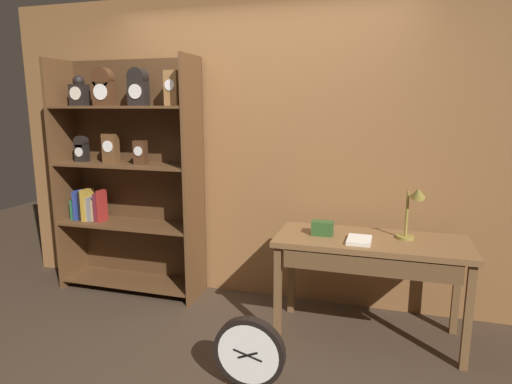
{
  "coord_description": "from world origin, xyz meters",
  "views": [
    {
      "loc": [
        1.01,
        -2.21,
        1.67
      ],
      "look_at": [
        0.11,
        0.85,
        1.04
      ],
      "focal_mm": 30.46,
      "sensor_mm": 36.0,
      "label": 1
    }
  ],
  "objects_px": {
    "toolbox_small": "(323,228)",
    "workbench": "(371,252)",
    "desk_lamp": "(413,208)",
    "round_clock_large": "(249,354)",
    "open_repair_manual": "(359,240)",
    "bookshelf": "(126,172)"
  },
  "relations": [
    {
      "from": "toolbox_small",
      "to": "round_clock_large",
      "type": "distance_m",
      "value": 1.05
    },
    {
      "from": "workbench",
      "to": "desk_lamp",
      "type": "height_order",
      "value": "desk_lamp"
    },
    {
      "from": "workbench",
      "to": "open_repair_manual",
      "type": "bearing_deg",
      "value": -135.52
    },
    {
      "from": "toolbox_small",
      "to": "round_clock_large",
      "type": "relative_size",
      "value": 0.32
    },
    {
      "from": "open_repair_manual",
      "to": "desk_lamp",
      "type": "bearing_deg",
      "value": 23.56
    },
    {
      "from": "bookshelf",
      "to": "open_repair_manual",
      "type": "bearing_deg",
      "value": -11.1
    },
    {
      "from": "bookshelf",
      "to": "workbench",
      "type": "distance_m",
      "value": 2.23
    },
    {
      "from": "desk_lamp",
      "to": "open_repair_manual",
      "type": "bearing_deg",
      "value": -157.61
    },
    {
      "from": "desk_lamp",
      "to": "round_clock_large",
      "type": "xyz_separation_m",
      "value": [
        -0.91,
        -0.89,
        -0.75
      ]
    },
    {
      "from": "bookshelf",
      "to": "desk_lamp",
      "type": "distance_m",
      "value": 2.45
    },
    {
      "from": "desk_lamp",
      "to": "round_clock_large",
      "type": "distance_m",
      "value": 1.47
    },
    {
      "from": "desk_lamp",
      "to": "round_clock_large",
      "type": "relative_size",
      "value": 0.84
    },
    {
      "from": "bookshelf",
      "to": "round_clock_large",
      "type": "distance_m",
      "value": 2.09
    },
    {
      "from": "bookshelf",
      "to": "open_repair_manual",
      "type": "xyz_separation_m",
      "value": [
        2.08,
        -0.41,
        -0.33
      ]
    },
    {
      "from": "round_clock_large",
      "to": "open_repair_manual",
      "type": "bearing_deg",
      "value": 52.92
    },
    {
      "from": "workbench",
      "to": "open_repair_manual",
      "type": "relative_size",
      "value": 6.09
    },
    {
      "from": "round_clock_large",
      "to": "toolbox_small",
      "type": "bearing_deg",
      "value": 70.55
    },
    {
      "from": "bookshelf",
      "to": "workbench",
      "type": "relative_size",
      "value": 1.56
    },
    {
      "from": "toolbox_small",
      "to": "workbench",
      "type": "bearing_deg",
      "value": -2.64
    },
    {
      "from": "open_repair_manual",
      "to": "toolbox_small",
      "type": "bearing_deg",
      "value": 161.83
    },
    {
      "from": "workbench",
      "to": "toolbox_small",
      "type": "bearing_deg",
      "value": 177.36
    },
    {
      "from": "open_repair_manual",
      "to": "round_clock_large",
      "type": "bearing_deg",
      "value": -125.9
    }
  ]
}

